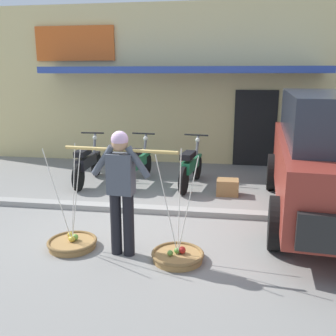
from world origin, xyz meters
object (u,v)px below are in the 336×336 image
at_px(motorcycle_nearest_shop, 87,163).
at_px(motorcycle_third_in_row, 191,166).
at_px(fruit_vendor, 121,185).
at_px(fruit_basket_right_side, 72,243).
at_px(wooden_crate, 227,187).
at_px(motorcycle_second_in_row, 137,164).
at_px(fruit_basket_left_side, 178,255).

bearing_deg(motorcycle_nearest_shop, motorcycle_third_in_row, 1.59).
xyz_separation_m(fruit_vendor, fruit_basket_right_side, (-0.76, 0.08, -0.90)).
bearing_deg(fruit_basket_right_side, wooden_crate, 52.13).
bearing_deg(motorcycle_third_in_row, motorcycle_nearest_shop, -178.41).
relative_size(fruit_vendor, motorcycle_second_in_row, 0.93).
height_order(fruit_basket_right_side, motorcycle_second_in_row, fruit_basket_right_side).
bearing_deg(fruit_basket_left_side, wooden_crate, 77.67).
bearing_deg(wooden_crate, motorcycle_second_in_row, 166.31).
bearing_deg(fruit_basket_left_side, motorcycle_second_in_row, 111.58).
height_order(fruit_basket_right_side, motorcycle_third_in_row, fruit_basket_right_side).
bearing_deg(motorcycle_third_in_row, motorcycle_second_in_row, 178.74).
distance_m(fruit_vendor, wooden_crate, 3.29).
distance_m(motorcycle_nearest_shop, motorcycle_second_in_row, 1.13).
height_order(fruit_basket_left_side, motorcycle_second_in_row, fruit_basket_left_side).
bearing_deg(fruit_vendor, motorcycle_third_in_row, 79.68).
distance_m(fruit_basket_right_side, wooden_crate, 3.53).
height_order(motorcycle_nearest_shop, motorcycle_third_in_row, same).
xyz_separation_m(fruit_vendor, motorcycle_third_in_row, (0.60, 3.32, -0.52)).
bearing_deg(wooden_crate, fruit_basket_right_side, -127.87).
height_order(fruit_basket_left_side, motorcycle_third_in_row, fruit_basket_left_side).
relative_size(fruit_vendor, motorcycle_nearest_shop, 0.93).
distance_m(motorcycle_second_in_row, motorcycle_third_in_row, 1.19).
bearing_deg(fruit_basket_left_side, fruit_vendor, 174.50).
relative_size(fruit_basket_right_side, motorcycle_nearest_shop, 0.80).
height_order(motorcycle_second_in_row, motorcycle_third_in_row, same).
bearing_deg(motorcycle_second_in_row, motorcycle_third_in_row, -1.26).
bearing_deg(fruit_basket_right_side, motorcycle_second_in_row, 86.98).
xyz_separation_m(fruit_basket_right_side, motorcycle_nearest_shop, (-0.96, 3.18, 0.38)).
xyz_separation_m(motorcycle_second_in_row, wooden_crate, (1.99, -0.49, -0.29)).
distance_m(motorcycle_nearest_shop, motorcycle_third_in_row, 2.33).
bearing_deg(motorcycle_nearest_shop, fruit_vendor, -62.14).
relative_size(fruit_basket_left_side, motorcycle_second_in_row, 0.80).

